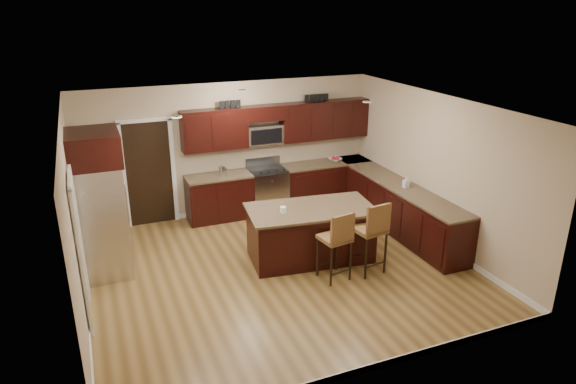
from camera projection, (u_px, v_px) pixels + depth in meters
name	position (u px, v px, depth m)	size (l,w,h in m)	color
floor	(280.00, 269.00, 8.50)	(6.00, 6.00, 0.00)	olive
ceiling	(279.00, 107.00, 7.56)	(6.00, 6.00, 0.00)	silver
wall_back	(230.00, 149.00, 10.42)	(6.00, 6.00, 0.00)	tan
wall_left	(74.00, 222.00, 6.97)	(5.50, 5.50, 0.00)	tan
wall_right	(437.00, 171.00, 9.09)	(5.50, 5.50, 0.00)	tan
base_cabinets	(342.00, 199.00, 10.27)	(4.02, 3.96, 0.92)	black
upper_cabinets	(281.00, 123.00, 10.47)	(4.00, 0.33, 0.80)	black
range	(267.00, 190.00, 10.71)	(0.76, 0.64, 1.11)	silver
microwave	(264.00, 135.00, 10.44)	(0.76, 0.31, 0.40)	silver
doorway	(149.00, 174.00, 9.94)	(0.85, 0.03, 2.06)	black
pantry_door	(79.00, 253.00, 6.84)	(0.03, 0.80, 2.04)	white
letter_decor	(274.00, 101.00, 10.26)	(2.20, 0.03, 0.15)	black
island	(310.00, 235.00, 8.75)	(2.24, 1.36, 0.92)	black
stool_mid	(337.00, 238.00, 7.94)	(0.49, 0.49, 1.16)	brown
stool_right	(372.00, 230.00, 8.14)	(0.52, 0.52, 1.23)	brown
refrigerator	(100.00, 203.00, 8.03)	(0.79, 0.99, 2.35)	silver
floor_mat	(312.00, 214.00, 10.67)	(0.95, 0.64, 0.01)	olive
fruit_bowl	(335.00, 160.00, 11.09)	(0.27, 0.27, 0.07)	silver
soap_bottle	(406.00, 182.00, 9.49)	(0.10, 0.10, 0.22)	#B2B2B2
canister_tall	(222.00, 171.00, 10.18)	(0.12, 0.12, 0.18)	silver
canister_short	(224.00, 171.00, 10.20)	(0.11, 0.11, 0.14)	silver
island_jar	(283.00, 210.00, 8.39)	(0.10, 0.10, 0.10)	white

